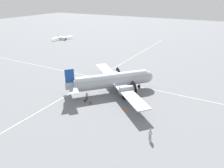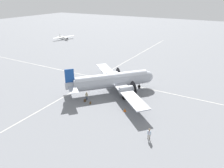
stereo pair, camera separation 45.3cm
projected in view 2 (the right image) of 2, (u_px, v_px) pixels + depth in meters
name	position (u px, v px, depth m)	size (l,w,h in m)	color
ground_plane	(112.00, 92.00, 47.96)	(300.00, 300.00, 0.00)	slate
apron_line_eastwest	(85.00, 85.00, 51.38)	(120.00, 0.16, 0.01)	silver
apron_line_northsouth	(123.00, 83.00, 52.28)	(0.16, 120.00, 0.01)	silver
airliner_main	(114.00, 80.00, 47.07)	(20.65, 21.45, 6.17)	#ADB2BC
crew_foreground	(149.00, 133.00, 31.98)	(0.31, 0.61, 1.79)	#473D2D
passenger_boarding	(87.00, 95.00, 43.97)	(0.27, 0.54, 1.63)	navy
suitcase_near_door	(85.00, 100.00, 43.42)	(0.51, 0.19, 0.60)	#47331E
suitcase_upright_spare	(90.00, 103.00, 42.58)	(0.40, 0.17, 0.51)	brown
light_aircraft_distant	(64.00, 38.00, 100.94)	(10.18, 7.84, 2.01)	white
traffic_cone	(125.00, 110.00, 39.90)	(0.47, 0.47, 0.61)	orange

